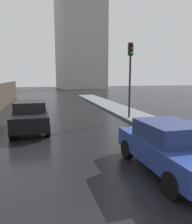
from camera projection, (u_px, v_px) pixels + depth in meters
car_blue_near_kerb at (170, 147)px, 6.31m from camera, size 1.80×3.91×1.43m
car_black_mid_road at (30, 116)px, 11.07m from camera, size 1.85×4.00×1.48m
traffic_light at (130, 67)px, 13.57m from camera, size 0.26×0.39×4.59m
distant_tower at (80, 17)px, 48.86m from camera, size 10.82×10.37×37.06m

